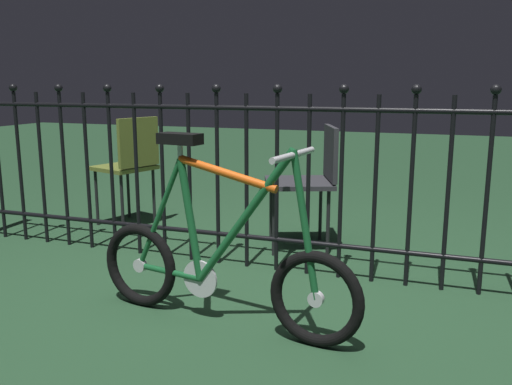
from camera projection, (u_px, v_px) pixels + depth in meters
ground_plane at (250, 308)px, 2.70m from camera, size 20.00×20.00×0.00m
iron_fence at (274, 175)px, 3.15m from camera, size 4.68×0.07×1.14m
bicycle at (220, 264)px, 2.47m from camera, size 1.34×0.40×0.87m
chair_olive at (130, 160)px, 4.16m from camera, size 0.49×0.49×0.84m
chair_charcoal at (311, 174)px, 3.60m from camera, size 0.56×0.56×0.82m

